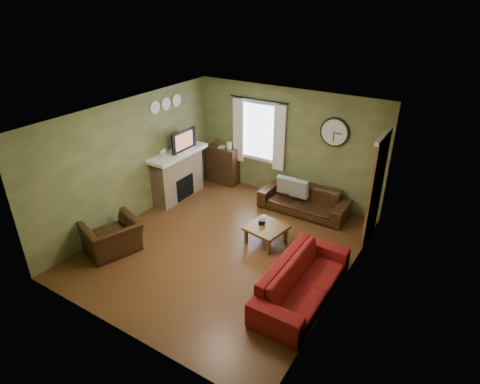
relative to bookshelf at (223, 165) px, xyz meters
The scene contains 31 objects.
floor 2.97m from the bookshelf, 55.21° to the right, with size 4.60×5.20×0.00m, color #533117.
ceiling 3.61m from the bookshelf, 55.21° to the right, with size 4.60×5.20×0.00m, color white.
wall_left 2.62m from the bookshelf, 104.62° to the right, with size 0.00×5.20×2.60m, color olive.
wall_right 4.72m from the bookshelf, 31.21° to the right, with size 0.00×5.20×2.60m, color olive.
wall_back 1.87m from the bookshelf, ahead, with size 4.60×0.00×2.60m, color olive.
wall_front 5.34m from the bookshelf, 71.53° to the right, with size 4.60×0.00×2.60m, color olive.
fireplace 1.33m from the bookshelf, 108.80° to the right, with size 0.40×1.40×1.10m, color tan.
firebox 1.29m from the bookshelf, 100.71° to the right, with size 0.04×0.60×0.55m, color black.
mantel 1.47m from the bookshelf, 107.56° to the right, with size 0.58×1.60×0.08m, color white.
tv 1.46m from the bookshelf, 108.84° to the right, with size 0.60×0.08×0.35m, color black.
tv_screen 1.47m from the bookshelf, 105.06° to the right, with size 0.02×0.62×0.36m, color #994C3F.
medallion_left 2.46m from the bookshelf, 110.72° to the right, with size 0.28×0.28×0.03m, color white.
medallion_mid 2.25m from the bookshelf, 115.81° to the right, with size 0.28×0.28×0.03m, color white.
medallion_right 2.08m from the bookshelf, 123.83° to the right, with size 0.28×0.28×0.03m, color white.
window_pane 1.42m from the bookshelf, 10.10° to the left, with size 1.00×0.02×1.30m, color silver, non-canonical shape.
curtain_rod 2.03m from the bookshelf, ahead, with size 0.03×0.03×1.50m, color black.
curtain_left 1.06m from the bookshelf, ahead, with size 0.28×0.04×1.55m, color white.
curtain_right 1.80m from the bookshelf, ahead, with size 0.28×0.04×1.55m, color white.
wall_clock 3.07m from the bookshelf, ahead, with size 0.64×0.06×0.64m, color white, non-canonical shape.
door 4.02m from the bookshelf, ahead, with size 0.05×0.90×2.10m, color brown.
bookshelf is the anchor object (origin of this frame).
book 0.49m from the bookshelf, 144.84° to the right, with size 0.18×0.24×0.02m, color brown.
sofa_brown 2.42m from the bookshelf, ahead, with size 1.98×0.77×0.58m, color black.
pillow_left 2.30m from the bookshelf, ahead, with size 0.42×0.13×0.42m, color gray.
pillow_right 1.97m from the bookshelf, ahead, with size 0.40×0.12×0.40m, color gray.
sofa_red 4.57m from the bookshelf, 39.48° to the right, with size 2.20×0.86×0.64m, color maroon.
armchair 3.66m from the bookshelf, 90.71° to the right, with size 0.98×0.85×0.64m, color black.
coffee_table 2.96m from the bookshelf, 39.15° to the right, with size 0.70×0.70×0.37m, color brown, non-canonical shape.
tissue_box 2.83m from the bookshelf, 40.12° to the right, with size 0.12×0.12×0.09m, color black.
wine_glass_a 1.99m from the bookshelf, 101.92° to the right, with size 0.07×0.07×0.19m, color white, non-canonical shape.
wine_glass_b 1.92m from the bookshelf, 102.50° to the right, with size 0.07×0.07×0.21m, color white, non-canonical shape.
Camera 1 is at (3.70, -5.35, 4.52)m, focal length 30.00 mm.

